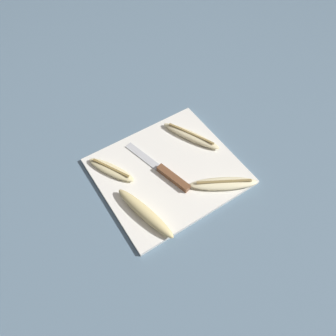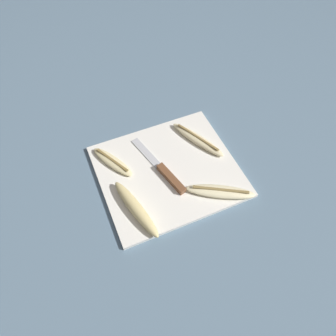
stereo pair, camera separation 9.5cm
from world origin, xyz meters
name	(u,v)px [view 1 (the left image)]	position (x,y,z in m)	size (l,w,h in m)	color
ground_plane	(168,172)	(0.00, 0.00, 0.00)	(4.00, 4.00, 0.00)	slate
cutting_board	(168,171)	(0.00, 0.00, 0.01)	(0.39, 0.35, 0.01)	white
knife	(168,174)	(-0.01, -0.02, 0.02)	(0.08, 0.24, 0.02)	brown
banana_cream_curved	(191,136)	(0.13, 0.06, 0.02)	(0.12, 0.19, 0.02)	beige
banana_soft_right	(111,170)	(-0.14, 0.09, 0.02)	(0.10, 0.15, 0.02)	beige
banana_spotted_left	(145,213)	(-0.13, -0.09, 0.03)	(0.08, 0.21, 0.03)	#DBC684
banana_pale_long	(224,184)	(0.10, -0.13, 0.02)	(0.19, 0.13, 0.02)	beige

